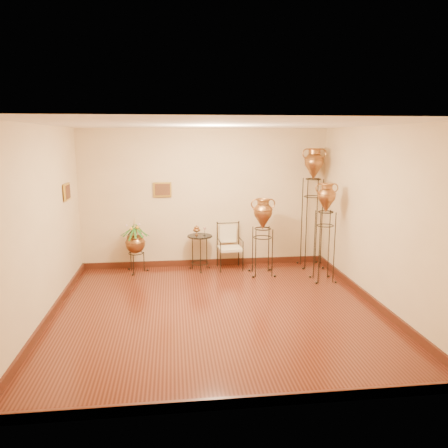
{
  "coord_description": "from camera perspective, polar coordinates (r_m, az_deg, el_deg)",
  "views": [
    {
      "loc": [
        -0.65,
        -6.3,
        2.6
      ],
      "look_at": [
        0.25,
        1.3,
        1.1
      ],
      "focal_mm": 35.0,
      "sensor_mm": 36.0,
      "label": 1
    }
  ],
  "objects": [
    {
      "name": "amphora_tall",
      "position": [
        9.0,
        11.45,
        2.23
      ],
      "size": [
        0.58,
        0.58,
        2.44
      ],
      "rotation": [
        0.0,
        0.0,
        0.24
      ],
      "color": "black",
      "rests_on": "ground"
    },
    {
      "name": "planter_urn",
      "position": [
        8.71,
        -11.51,
        -2.22
      ],
      "size": [
        0.74,
        0.74,
        1.13
      ],
      "rotation": [
        0.0,
        0.0,
        0.27
      ],
      "color": "black",
      "rests_on": "ground"
    },
    {
      "name": "amphora_short",
      "position": [
        8.41,
        5.06,
        -1.63
      ],
      "size": [
        0.55,
        0.55,
        1.52
      ],
      "rotation": [
        0.0,
        0.0,
        -0.22
      ],
      "color": "black",
      "rests_on": "ground"
    },
    {
      "name": "armchair",
      "position": [
        8.79,
        0.77,
        -2.97
      ],
      "size": [
        0.55,
        0.51,
        0.93
      ],
      "rotation": [
        0.0,
        0.0,
        0.06
      ],
      "color": "black",
      "rests_on": "ground"
    },
    {
      "name": "ground",
      "position": [
        6.85,
        -0.81,
        -11.24
      ],
      "size": [
        5.0,
        5.0,
        0.0
      ],
      "primitive_type": "plane",
      "color": "#5A2315",
      "rests_on": "ground"
    },
    {
      "name": "side_table",
      "position": [
        8.75,
        -3.17,
        -3.67
      ],
      "size": [
        0.51,
        0.51,
        0.9
      ],
      "rotation": [
        0.0,
        0.0,
        0.04
      ],
      "color": "black",
      "rests_on": "ground"
    },
    {
      "name": "room_shell",
      "position": [
        6.4,
        -0.91,
        3.29
      ],
      "size": [
        5.02,
        5.02,
        2.81
      ],
      "color": "beige",
      "rests_on": "ground"
    },
    {
      "name": "amphora_mid",
      "position": [
        8.18,
        13.04,
        -0.98
      ],
      "size": [
        0.54,
        0.54,
        1.84
      ],
      "rotation": [
        0.0,
        0.0,
        0.4
      ],
      "color": "black",
      "rests_on": "ground"
    }
  ]
}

